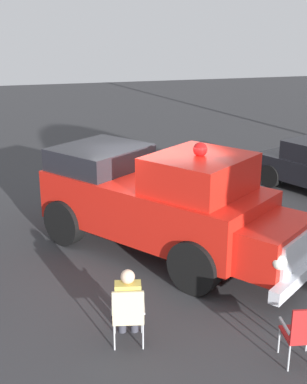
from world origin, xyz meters
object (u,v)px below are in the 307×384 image
vintage_fire_truck (162,201)px  spectator_seated (128,302)px  lawn_chair_near_truck (128,313)px  lawn_chair_by_car (304,331)px

vintage_fire_truck → spectator_seated: size_ratio=4.71×
lawn_chair_near_truck → spectator_seated: spectator_seated is taller
vintage_fire_truck → lawn_chair_near_truck: 3.50m
lawn_chair_by_car → spectator_seated: spectator_seated is taller
vintage_fire_truck → lawn_chair_by_car: 4.41m
vintage_fire_truck → lawn_chair_by_car: bearing=11.9°
vintage_fire_truck → lawn_chair_by_car: (4.27, 0.90, -0.61)m
lawn_chair_near_truck → spectator_seated: 0.17m
lawn_chair_by_car → lawn_chair_near_truck: bearing=-116.0°
lawn_chair_near_truck → lawn_chair_by_car: size_ratio=1.00×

